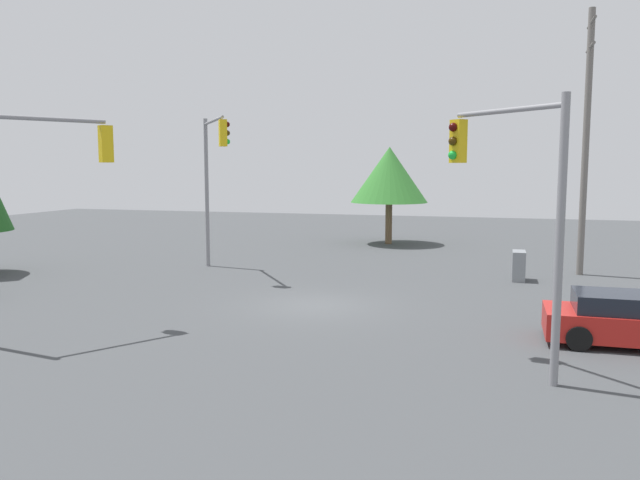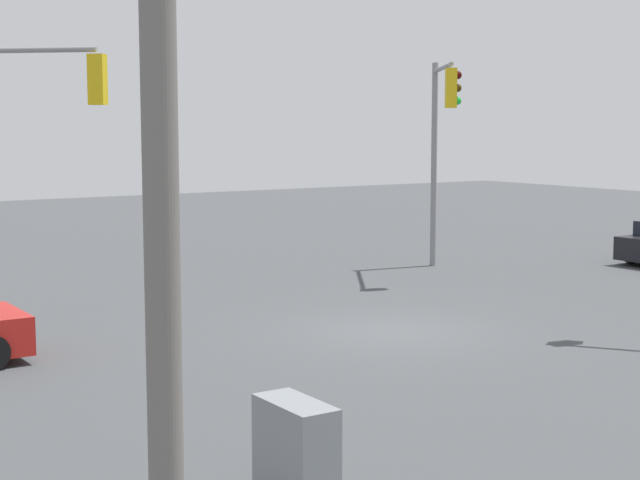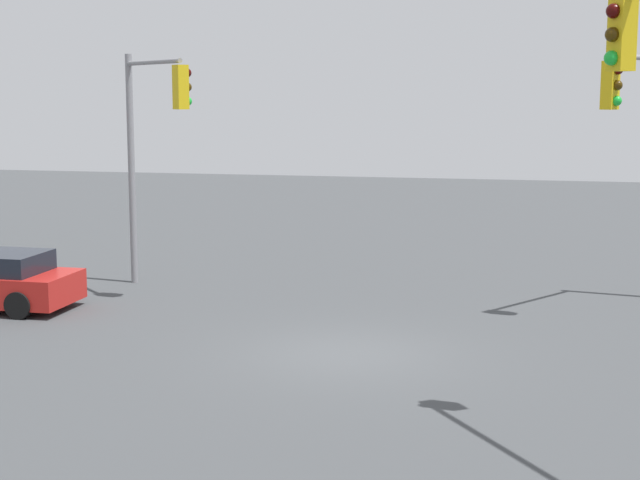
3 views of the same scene
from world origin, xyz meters
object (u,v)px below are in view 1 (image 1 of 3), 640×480
at_px(traffic_signal_cross, 514,188).
at_px(traffic_signal_aux, 213,165).
at_px(sedan_red, 626,320).
at_px(electrical_cabinet, 519,266).
at_px(traffic_signal_main, 32,182).

xyz_separation_m(traffic_signal_cross, traffic_signal_aux, (10.43, 12.39, 0.54)).
xyz_separation_m(sedan_red, traffic_signal_aux, (7.54, 15.35, 4.04)).
relative_size(traffic_signal_aux, electrical_cabinet, 5.65).
distance_m(sedan_red, traffic_signal_aux, 17.57).
bearing_deg(electrical_cabinet, traffic_signal_cross, 177.49).
bearing_deg(electrical_cabinet, sedan_red, -164.90).
distance_m(traffic_signal_main, traffic_signal_aux, 11.08).
relative_size(sedan_red, electrical_cabinet, 3.40).
bearing_deg(traffic_signal_main, electrical_cabinet, -12.42).
height_order(traffic_signal_main, traffic_signal_cross, traffic_signal_main).
bearing_deg(traffic_signal_cross, sedan_red, -92.67).
height_order(sedan_red, electrical_cabinet, sedan_red).
xyz_separation_m(traffic_signal_aux, electrical_cabinet, (1.51, -12.91, -4.09)).
height_order(traffic_signal_aux, electrical_cabinet, traffic_signal_aux).
relative_size(traffic_signal_cross, electrical_cabinet, 5.05).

